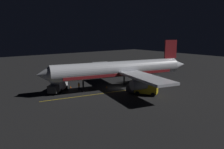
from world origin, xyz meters
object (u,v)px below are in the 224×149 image
object	(u,v)px
traffic_cone_near_left	(107,87)
ground_crew_worker	(79,86)
airliner	(121,70)
baggage_truck	(58,86)
catering_truck	(143,89)
traffic_cone_near_right	(71,87)

from	to	relation	value
traffic_cone_near_left	ground_crew_worker	bearing A→B (deg)	67.44
airliner	baggage_truck	xyz separation A→B (m)	(6.04, 13.04, -3.07)
ground_crew_worker	traffic_cone_near_left	world-z (taller)	ground_crew_worker
catering_truck	traffic_cone_near_right	distance (m)	17.39
baggage_truck	airliner	bearing A→B (deg)	-114.87
traffic_cone_near_right	catering_truck	bearing A→B (deg)	-147.11
catering_truck	ground_crew_worker	bearing A→B (deg)	36.43
airliner	baggage_truck	world-z (taller)	airliner
baggage_truck	traffic_cone_near_left	distance (m)	11.09
baggage_truck	ground_crew_worker	size ratio (longest dim) A/B	3.58
ground_crew_worker	traffic_cone_near_right	xyz separation A→B (m)	(2.76, 0.70, -0.64)
airliner	baggage_truck	size ratio (longest dim) A/B	6.05
airliner	traffic_cone_near_right	distance (m)	12.61
traffic_cone_near_left	traffic_cone_near_right	size ratio (longest dim) A/B	1.00
baggage_truck	traffic_cone_near_right	xyz separation A→B (m)	(1.17, -3.55, -1.05)
ground_crew_worker	traffic_cone_near_left	distance (m)	6.53
traffic_cone_near_left	traffic_cone_near_right	xyz separation A→B (m)	(5.25, 6.70, 0.00)
catering_truck	traffic_cone_near_left	xyz separation A→B (m)	(9.32, 2.72, -1.02)
catering_truck	ground_crew_worker	distance (m)	14.69
baggage_truck	traffic_cone_near_right	world-z (taller)	baggage_truck
baggage_truck	traffic_cone_near_left	size ratio (longest dim) A/B	11.33
baggage_truck	catering_truck	world-z (taller)	baggage_truck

